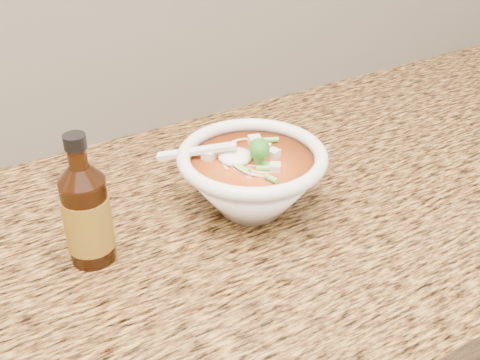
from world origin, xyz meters
TOP-DOWN VIEW (x-y plane):
  - counter_slab at (0.00, 1.68)m, footprint 4.00×0.68m
  - soup_bowl at (0.32, 1.68)m, footprint 0.22×0.21m
  - hot_sauce_bottle at (0.09, 1.69)m, footprint 0.08×0.08m

SIDE VIEW (x-z plane):
  - counter_slab at x=0.00m, z-range 0.86..0.90m
  - soup_bowl at x=0.32m, z-range 0.89..1.01m
  - hot_sauce_bottle at x=0.09m, z-range 0.88..1.06m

